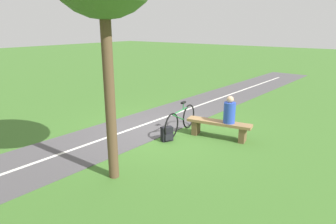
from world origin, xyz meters
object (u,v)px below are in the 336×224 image
object	(u,v)px
bench	(219,126)
person_seated	(229,111)
bicycle	(181,120)
backpack	(167,134)

from	to	relation	value
bench	person_seated	xyz separation A→B (m)	(-0.28, -0.05, 0.48)
bicycle	backpack	size ratio (longest dim) A/B	4.54
bench	person_seated	bearing A→B (deg)	180.00
person_seated	bicycle	bearing A→B (deg)	5.46
backpack	bench	bearing A→B (deg)	-134.04
bench	backpack	size ratio (longest dim) A/B	4.65
bench	bicycle	size ratio (longest dim) A/B	1.03
person_seated	bench	bearing A→B (deg)	-0.00
bench	bicycle	bearing A→B (deg)	6.81
bicycle	bench	bearing A→B (deg)	100.19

